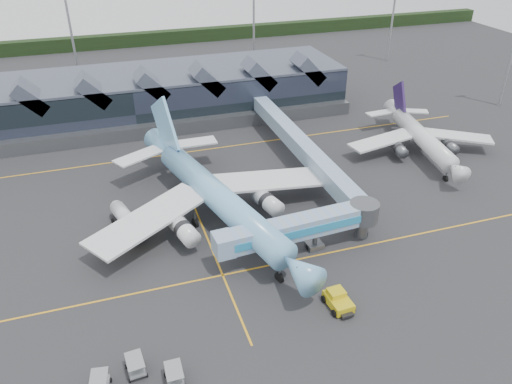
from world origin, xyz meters
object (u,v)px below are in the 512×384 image
object	(u,v)px
pushback_tug	(338,300)
fuel_truck	(126,220)
main_airliner	(214,194)
regional_jet	(420,136)
jet_bridge	(309,226)

from	to	relation	value
pushback_tug	fuel_truck	bearing A→B (deg)	129.66
fuel_truck	pushback_tug	distance (m)	31.63
fuel_truck	pushback_tug	xyz separation A→B (m)	(21.44, -23.24, -0.83)
main_airliner	regional_jet	bearing A→B (deg)	-0.60
main_airliner	jet_bridge	bearing A→B (deg)	-63.04
main_airliner	pushback_tug	size ratio (longest dim) A/B	10.15
jet_bridge	regional_jet	bearing A→B (deg)	30.69
main_airliner	pushback_tug	bearing A→B (deg)	-82.52
regional_jet	jet_bridge	bearing A→B (deg)	-135.70
regional_jet	jet_bridge	world-z (taller)	regional_jet
fuel_truck	pushback_tug	world-z (taller)	fuel_truck
pushback_tug	main_airliner	bearing A→B (deg)	108.88
main_airliner	pushback_tug	xyz separation A→B (m)	(8.91, -22.15, -3.36)
jet_bridge	pushback_tug	distance (m)	11.38
regional_jet	pushback_tug	world-z (taller)	regional_jet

